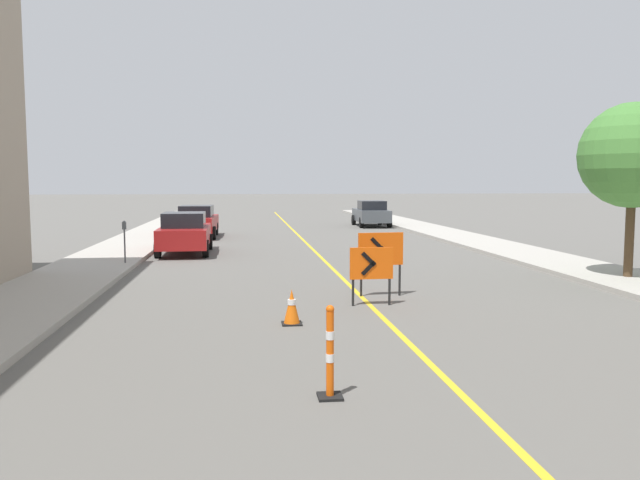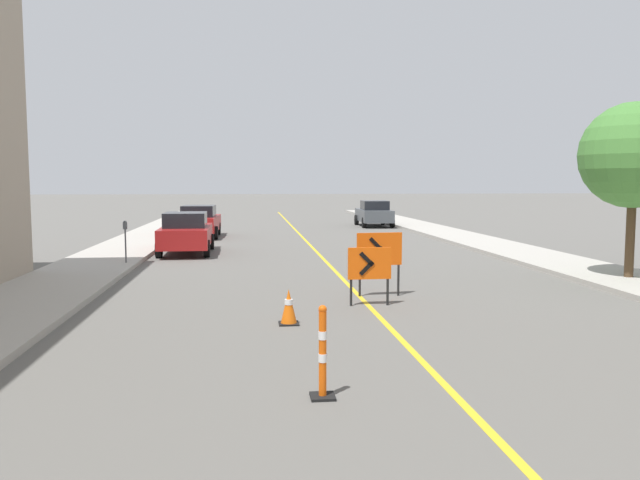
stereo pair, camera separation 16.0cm
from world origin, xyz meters
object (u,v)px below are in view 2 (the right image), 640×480
at_px(parked_car_curb_near, 186,233).
at_px(street_tree_right_near, 634,156).
at_px(parking_meter_far_curb, 125,233).
at_px(arrow_barricade_secondary, 379,252).
at_px(arrow_barricade_primary, 369,266).
at_px(traffic_cone_third, 289,307).
at_px(delineator_post_rear, 323,358).
at_px(parked_car_curb_far, 374,213).
at_px(parked_car_curb_mid, 199,221).

xyz_separation_m(parked_car_curb_near, street_tree_right_near, (12.76, -8.33, 2.65)).
bearing_deg(parking_meter_far_curb, arrow_barricade_secondary, -40.23).
distance_m(arrow_barricade_secondary, parking_meter_far_curb, 9.27).
relative_size(arrow_barricade_primary, parked_car_curb_near, 0.30).
xyz_separation_m(parking_meter_far_curb, street_tree_right_near, (14.33, -4.69, 2.35)).
bearing_deg(arrow_barricade_secondary, parked_car_curb_near, 114.67).
height_order(traffic_cone_third, street_tree_right_near, street_tree_right_near).
bearing_deg(street_tree_right_near, delineator_post_rear, -138.96).
bearing_deg(parked_car_curb_near, traffic_cone_third, -76.59).
xyz_separation_m(parked_car_curb_near, parking_meter_far_curb, (-1.57, -3.64, 0.30)).
bearing_deg(street_tree_right_near, parked_car_curb_far, 96.94).
bearing_deg(arrow_barricade_secondary, arrow_barricade_primary, -117.25).
relative_size(delineator_post_rear, street_tree_right_near, 0.25).
bearing_deg(parked_car_curb_mid, street_tree_right_near, -48.24).
distance_m(arrow_barricade_primary, parked_car_curb_near, 11.87).
xyz_separation_m(arrow_barricade_primary, parked_car_curb_near, (-5.05, 10.75, -0.10)).
height_order(delineator_post_rear, parking_meter_far_curb, parking_meter_far_curb).
distance_m(delineator_post_rear, parked_car_curb_near, 16.88).
distance_m(delineator_post_rear, parking_meter_far_curb, 13.82).
height_order(arrow_barricade_secondary, street_tree_right_near, street_tree_right_near).
bearing_deg(parking_meter_far_curb, street_tree_right_near, -18.12).
bearing_deg(parked_car_curb_near, street_tree_right_near, -34.03).
height_order(arrow_barricade_primary, parked_car_curb_near, parked_car_curb_near).
bearing_deg(parked_car_curb_mid, arrow_barricade_primary, -72.00).
xyz_separation_m(arrow_barricade_primary, parking_meter_far_curb, (-6.62, 7.11, 0.21)).
relative_size(parked_car_curb_near, parking_meter_far_curb, 3.18).
relative_size(parked_car_curb_mid, street_tree_right_near, 0.92).
bearing_deg(parking_meter_far_curb, delineator_post_rear, -69.25).
height_order(delineator_post_rear, parked_car_curb_near, parked_car_curb_near).
xyz_separation_m(delineator_post_rear, parking_meter_far_curb, (-4.89, 12.91, 0.58)).
xyz_separation_m(delineator_post_rear, parked_car_curb_mid, (-3.38, 23.63, 0.28)).
relative_size(arrow_barricade_secondary, street_tree_right_near, 0.32).
bearing_deg(delineator_post_rear, parked_car_curb_mid, 98.15).
distance_m(parked_car_curb_far, street_tree_right_near, 22.33).
xyz_separation_m(delineator_post_rear, arrow_barricade_secondary, (2.19, 6.92, 0.56)).
bearing_deg(parked_car_curb_far, traffic_cone_third, -102.74).
height_order(arrow_barricade_secondary, parking_meter_far_curb, arrow_barricade_secondary).
relative_size(traffic_cone_third, parked_car_curb_far, 0.16).
distance_m(delineator_post_rear, arrow_barricade_primary, 6.07).
height_order(parked_car_curb_mid, parked_car_curb_far, same).
bearing_deg(parked_car_curb_far, parked_car_curb_mid, -144.78).
relative_size(arrow_barricade_secondary, parked_car_curb_near, 0.35).
height_order(delineator_post_rear, parked_car_curb_mid, parked_car_curb_mid).
relative_size(parked_car_curb_near, parked_car_curb_mid, 0.99).
xyz_separation_m(arrow_barricade_secondary, street_tree_right_near, (7.26, 1.29, 2.37)).
height_order(delineator_post_rear, arrow_barricade_primary, arrow_barricade_primary).
relative_size(parked_car_curb_mid, parking_meter_far_curb, 3.21).
bearing_deg(traffic_cone_third, delineator_post_rear, -87.69).
height_order(traffic_cone_third, delineator_post_rear, delineator_post_rear).
relative_size(arrow_barricade_primary, parked_car_curb_mid, 0.30).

